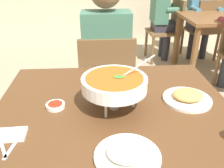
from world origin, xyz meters
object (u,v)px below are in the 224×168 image
Objects in this scene: dining_table_main at (114,127)px; chair_bg_left at (205,27)px; dining_table_far at (221,27)px; chair_bg_right at (169,27)px; patron_bg_left at (201,9)px; curry_bowl at (115,83)px; sauce_dish at (55,105)px; chair_diner_main at (107,82)px; appetizer_plate at (187,97)px; patron_bg_right at (162,10)px; rice_plate at (128,154)px; diner_main at (106,53)px.

chair_bg_left is (1.55, 2.48, -0.14)m from dining_table_main.
dining_table_far is 1.11× the size of chair_bg_right.
chair_bg_left is at bearing -63.64° from patron_bg_left.
chair_bg_right is (-0.51, 0.52, -0.12)m from dining_table_far.
sauce_dish is at bearing 176.42° from curry_bowl.
chair_bg_right is (1.02, 1.74, 0.00)m from chair_diner_main.
appetizer_plate is 2.58m from patron_bg_right.
patron_bg_right is (-0.59, -0.02, 0.00)m from patron_bg_left.
patron_bg_left is (-0.06, 0.11, 0.24)m from chair_bg_left.
chair_diner_main is 3.75× the size of rice_plate.
dining_table_main is 0.24m from curry_bowl.
rice_plate is 1.00× the size of appetizer_plate.
diner_main reaches higher than chair_bg_right.
dining_table_main is 0.31m from sauce_dish.
rice_plate is (0.02, -0.33, -0.11)m from curry_bowl.
curry_bowl reaches higher than chair_bg_right.
dining_table_far is (1.53, 1.22, 0.12)m from chair_diner_main.
rice_plate is at bearing -122.90° from dining_table_far.
dining_table_far is 1.11× the size of chair_bg_left.
dining_table_far is at bearing 38.66° from chair_diner_main.
curry_bowl is 0.35m from rice_plate.
patron_bg_right is (0.90, 2.56, -0.15)m from curry_bowl.
appetizer_plate is at bearing -64.39° from diner_main.
diner_main reaches higher than chair_bg_left.
patron_bg_left is at bearing 8.95° from chair_bg_right.
curry_bowl reaches higher than dining_table_far.
dining_table_far is (1.81, 1.98, -0.15)m from sauce_dish.
diner_main is 5.46× the size of appetizer_plate.
sauce_dish is 0.07× the size of patron_bg_right.
patron_bg_left is (1.49, 1.78, 0.00)m from diner_main.
patron_bg_right is (-0.63, 0.57, 0.12)m from dining_table_far.
diner_main is (0.00, 0.81, 0.09)m from dining_table_main.
diner_main reaches higher than dining_table_main.
curry_bowl reaches higher than sauce_dish.
curry_bowl is 0.25× the size of patron_bg_left.
chair_bg_right is (1.02, 2.51, -0.38)m from curry_bowl.
appetizer_plate is at bearing 1.60° from sauce_dish.
chair_diner_main and chair_bg_left have the same top height.
chair_bg_right is at bearing 70.72° from rice_plate.
patron_bg_right reaches higher than chair_bg_right.
diner_main is 1.94m from dining_table_far.
curry_bowl is at bearing -89.88° from diner_main.
sauce_dish is at bearing -117.47° from chair_bg_right.
chair_diner_main is 2.02m from chair_bg_right.
diner_main is 0.84m from sauce_dish.
rice_plate is at bearing -49.46° from sauce_dish.
chair_bg_right is at bearing -22.68° from patron_bg_right.
rice_plate and appetizer_plate have the same top height.
chair_bg_right is at bearing 134.67° from dining_table_far.
chair_diner_main is 0.69× the size of patron_bg_right.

